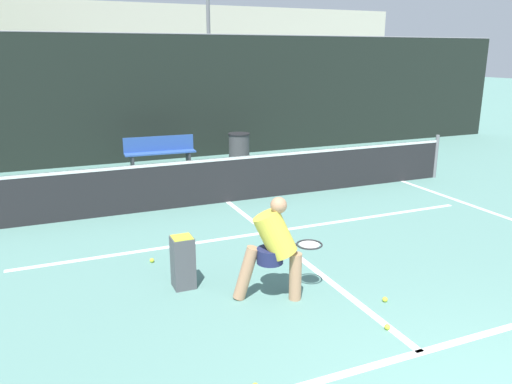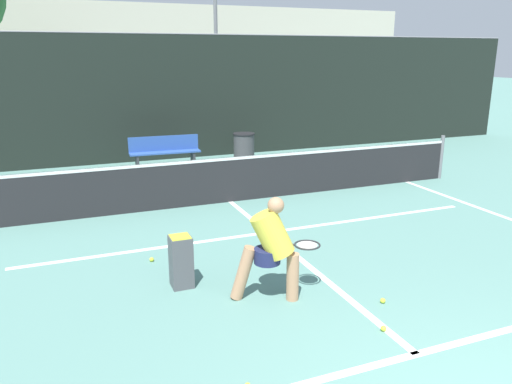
# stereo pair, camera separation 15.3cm
# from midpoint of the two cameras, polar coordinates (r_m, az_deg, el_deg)

# --- Properties ---
(court_baseline_near) EXTENTS (11.00, 0.10, 0.01)m
(court_baseline_near) POSITION_cam_midpoint_polar(r_m,az_deg,el_deg) (5.70, 18.62, -17.16)
(court_baseline_near) COLOR white
(court_baseline_near) RESTS_ON ground
(court_service_line) EXTENTS (8.25, 0.10, 0.01)m
(court_service_line) POSITION_cam_midpoint_polar(r_m,az_deg,el_deg) (8.70, 1.88, -4.63)
(court_service_line) COLOR white
(court_service_line) RESTS_ON ground
(court_center_mark) EXTENTS (0.10, 5.92, 0.01)m
(court_center_mark) POSITION_cam_midpoint_polar(r_m,az_deg,el_deg) (7.89, 4.67, -6.85)
(court_center_mark) COLOR white
(court_center_mark) RESTS_ON ground
(court_sideline_right) EXTENTS (0.10, 6.92, 0.01)m
(court_sideline_right) POSITION_cam_midpoint_polar(r_m,az_deg,el_deg) (10.60, 27.12, -2.65)
(court_sideline_right) COLOR white
(court_sideline_right) RESTS_ON ground
(net) EXTENTS (11.09, 0.09, 1.07)m
(net) POSITION_cam_midpoint_polar(r_m,az_deg,el_deg) (10.34, -2.56, 1.60)
(net) COLOR slate
(net) RESTS_ON ground
(fence_back) EXTENTS (24.00, 0.06, 3.55)m
(fence_back) POSITION_cam_midpoint_polar(r_m,az_deg,el_deg) (14.74, -8.97, 10.57)
(fence_back) COLOR black
(fence_back) RESTS_ON ground
(player_practicing) EXTENTS (1.26, 0.51, 1.35)m
(player_practicing) POSITION_cam_midpoint_polar(r_m,az_deg,el_deg) (6.19, 2.44, -6.21)
(player_practicing) COLOR tan
(player_practicing) RESTS_ON ground
(tennis_ball_scattered_2) EXTENTS (0.07, 0.07, 0.07)m
(tennis_ball_scattered_2) POSITION_cam_midpoint_polar(r_m,az_deg,el_deg) (5.99, 15.10, -14.82)
(tennis_ball_scattered_2) COLOR #D1E033
(tennis_ball_scattered_2) RESTS_ON ground
(tennis_ball_scattered_3) EXTENTS (0.07, 0.07, 0.07)m
(tennis_ball_scattered_3) POSITION_cam_midpoint_polar(r_m,az_deg,el_deg) (7.67, -11.28, -7.57)
(tennis_ball_scattered_3) COLOR #D1E033
(tennis_ball_scattered_3) RESTS_ON ground
(tennis_ball_scattered_5) EXTENTS (0.07, 0.07, 0.07)m
(tennis_ball_scattered_5) POSITION_cam_midpoint_polar(r_m,az_deg,el_deg) (6.57, 14.95, -11.91)
(tennis_ball_scattered_5) COLOR #D1E033
(tennis_ball_scattered_5) RESTS_ON ground
(ball_hopper) EXTENTS (0.28, 0.28, 0.71)m
(ball_hopper) POSITION_cam_midpoint_polar(r_m,az_deg,el_deg) (6.71, -7.91, -7.73)
(ball_hopper) COLOR #4C4C51
(ball_hopper) RESTS_ON ground
(courtside_bench) EXTENTS (1.89, 0.47, 0.86)m
(courtside_bench) POSITION_cam_midpoint_polar(r_m,az_deg,el_deg) (13.67, -10.08, 4.69)
(courtside_bench) COLOR #2D519E
(courtside_bench) RESTS_ON ground
(trash_bin) EXTENTS (0.62, 0.62, 0.80)m
(trash_bin) POSITION_cam_midpoint_polar(r_m,az_deg,el_deg) (14.37, -1.08, 5.16)
(trash_bin) COLOR #3F3F42
(trash_bin) RESTS_ON ground
(parked_car) EXTENTS (1.70, 3.92, 1.50)m
(parked_car) POSITION_cam_midpoint_polar(r_m,az_deg,el_deg) (18.44, -10.52, 7.94)
(parked_car) COLOR #B7B7BC
(parked_car) RESTS_ON ground
(building_far) EXTENTS (36.00, 2.40, 5.63)m
(building_far) POSITION_cam_midpoint_polar(r_m,az_deg,el_deg) (29.94, -16.02, 14.65)
(building_far) COLOR beige
(building_far) RESTS_ON ground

